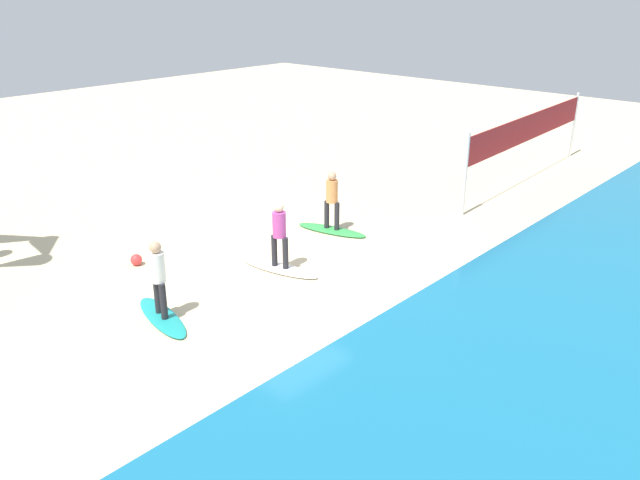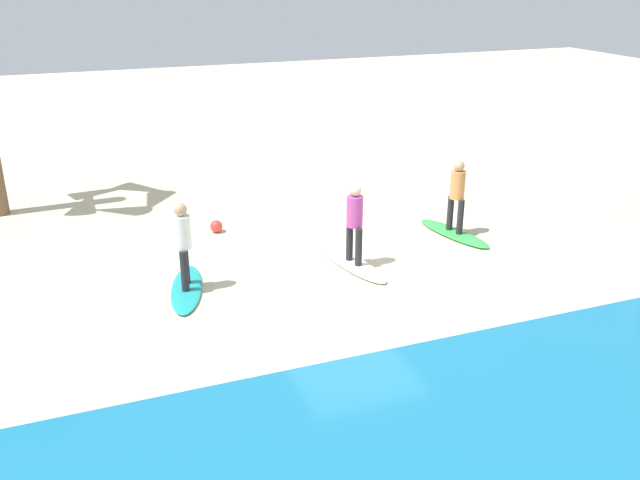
{
  "view_description": "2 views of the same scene",
  "coord_description": "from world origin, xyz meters",
  "px_view_note": "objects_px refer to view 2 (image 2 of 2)",
  "views": [
    {
      "loc": [
        9.87,
        10.05,
        6.53
      ],
      "look_at": [
        -0.64,
        0.58,
        0.83
      ],
      "focal_mm": 36.32,
      "sensor_mm": 36.0,
      "label": 1
    },
    {
      "loc": [
        5.03,
        11.32,
        5.68
      ],
      "look_at": [
        0.94,
        0.56,
        1.01
      ],
      "focal_mm": 38.49,
      "sensor_mm": 36.0,
      "label": 2
    }
  ],
  "objects_px": {
    "surfer_green": "(457,191)",
    "surfer_teal": "(183,239)",
    "surfboard_teal": "(187,289)",
    "surfboard_green": "(454,233)",
    "surfboard_white": "(354,264)",
    "surfer_white": "(355,218)",
    "beach_ball": "(216,226)"
  },
  "relations": [
    {
      "from": "surfer_white",
      "to": "surfboard_teal",
      "type": "relative_size",
      "value": 0.78
    },
    {
      "from": "surfboard_white",
      "to": "surfboard_teal",
      "type": "distance_m",
      "value": 3.36
    },
    {
      "from": "surfer_white",
      "to": "surfboard_teal",
      "type": "distance_m",
      "value": 3.5
    },
    {
      "from": "surfboard_green",
      "to": "surfer_teal",
      "type": "height_order",
      "value": "surfer_teal"
    },
    {
      "from": "surfer_green",
      "to": "beach_ball",
      "type": "bearing_deg",
      "value": -22.68
    },
    {
      "from": "surfer_green",
      "to": "surfer_teal",
      "type": "bearing_deg",
      "value": 6.43
    },
    {
      "from": "beach_ball",
      "to": "surfer_white",
      "type": "bearing_deg",
      "value": 127.25
    },
    {
      "from": "surfer_white",
      "to": "beach_ball",
      "type": "xyz_separation_m",
      "value": [
        2.16,
        -2.84,
        -0.9
      ]
    },
    {
      "from": "surfer_teal",
      "to": "surfboard_teal",
      "type": "bearing_deg",
      "value": 0.0
    },
    {
      "from": "surfer_green",
      "to": "surfboard_white",
      "type": "xyz_separation_m",
      "value": [
        2.79,
        0.77,
        -0.99
      ]
    },
    {
      "from": "surfer_white",
      "to": "surfer_teal",
      "type": "xyz_separation_m",
      "value": [
        3.36,
        -0.08,
        0.0
      ]
    },
    {
      "from": "surfer_white",
      "to": "surfer_teal",
      "type": "bearing_deg",
      "value": -1.4
    },
    {
      "from": "surfer_green",
      "to": "surfboard_teal",
      "type": "height_order",
      "value": "surfer_green"
    },
    {
      "from": "surfer_green",
      "to": "surfer_white",
      "type": "height_order",
      "value": "same"
    },
    {
      "from": "beach_ball",
      "to": "surfboard_teal",
      "type": "bearing_deg",
      "value": 66.59
    },
    {
      "from": "surfboard_white",
      "to": "surfboard_teal",
      "type": "xyz_separation_m",
      "value": [
        3.36,
        -0.08,
        0.0
      ]
    },
    {
      "from": "surfboard_green",
      "to": "surfboard_teal",
      "type": "relative_size",
      "value": 1.0
    },
    {
      "from": "surfer_white",
      "to": "beach_ball",
      "type": "distance_m",
      "value": 3.68
    },
    {
      "from": "surfboard_white",
      "to": "beach_ball",
      "type": "distance_m",
      "value": 3.57
    },
    {
      "from": "surfer_white",
      "to": "surfer_teal",
      "type": "distance_m",
      "value": 3.36
    },
    {
      "from": "surfboard_white",
      "to": "surfer_teal",
      "type": "distance_m",
      "value": 3.5
    },
    {
      "from": "surfer_green",
      "to": "surfboard_white",
      "type": "bearing_deg",
      "value": 15.54
    },
    {
      "from": "surfer_white",
      "to": "surfboard_teal",
      "type": "bearing_deg",
      "value": -1.4
    },
    {
      "from": "surfboard_green",
      "to": "surfer_green",
      "type": "distance_m",
      "value": 0.99
    },
    {
      "from": "surfer_teal",
      "to": "surfer_green",
      "type": "bearing_deg",
      "value": -173.57
    },
    {
      "from": "surfer_green",
      "to": "surfer_teal",
      "type": "relative_size",
      "value": 1.0
    },
    {
      "from": "beach_ball",
      "to": "surfer_green",
      "type": "bearing_deg",
      "value": 157.32
    },
    {
      "from": "surfboard_teal",
      "to": "surfboard_green",
      "type": "bearing_deg",
      "value": 110.13
    },
    {
      "from": "surfer_teal",
      "to": "surfboard_white",
      "type": "bearing_deg",
      "value": 178.6
    },
    {
      "from": "surfboard_teal",
      "to": "beach_ball",
      "type": "relative_size",
      "value": 7.42
    },
    {
      "from": "surfboard_green",
      "to": "surfboard_teal",
      "type": "distance_m",
      "value": 6.18
    },
    {
      "from": "surfboard_white",
      "to": "beach_ball",
      "type": "height_order",
      "value": "beach_ball"
    }
  ]
}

